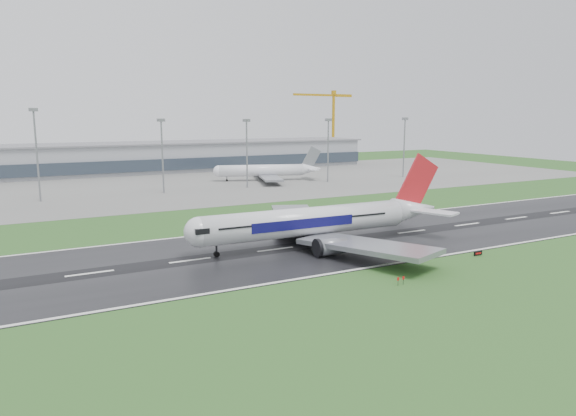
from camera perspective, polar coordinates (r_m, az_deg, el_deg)
ground at (r=130.45m, az=6.53°, el=-3.47°), size 520.00×520.00×0.00m
runway at (r=130.44m, az=6.53°, el=-3.45°), size 400.00×45.00×0.10m
apron at (r=242.52m, az=-10.31°, el=2.66°), size 400.00×130.00×0.08m
terminal at (r=299.31m, az=-13.84°, el=5.32°), size 240.00×36.00×15.00m
main_airliner at (r=123.83m, az=3.86°, el=0.54°), size 68.37×65.29×19.66m
parked_airliner at (r=248.16m, az=-2.41°, el=4.75°), size 63.77×61.42×15.19m
tower_crane at (r=361.68m, az=4.91°, el=8.81°), size 47.23×6.53×46.39m
runway_sign at (r=122.41m, az=19.81°, el=-4.65°), size 2.31×0.33×1.04m
floodmast_1 at (r=205.36m, az=-25.45°, el=4.98°), size 0.64×0.64×31.53m
floodmast_2 at (r=211.92m, az=-13.39°, el=5.29°), size 0.64×0.64×27.80m
floodmast_3 at (r=223.45m, az=-4.45°, el=5.72°), size 0.64×0.64×27.54m
floodmast_4 at (r=242.08m, az=4.34°, el=6.06°), size 0.64×0.64×27.65m
floodmast_5 at (r=268.05m, az=12.41°, el=6.27°), size 0.64×0.64×27.99m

